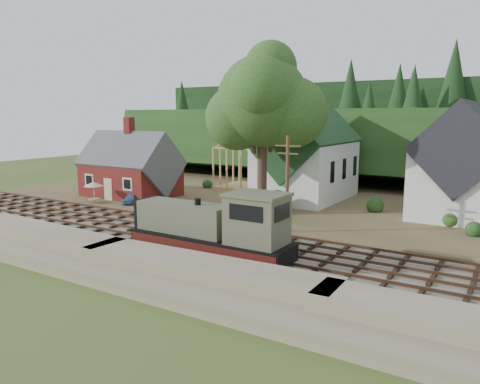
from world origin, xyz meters
The scene contains 17 objects.
ground centered at (0.00, 0.00, 0.00)m, with size 140.00×140.00×0.00m, color #384C1E.
embankment centered at (0.00, -8.50, 0.00)m, with size 64.00×5.00×1.60m, color #7F7259.
railroad_bed centered at (0.00, 0.00, 0.08)m, with size 64.00×11.00×0.16m, color #726B5B.
village_flat centered at (0.00, 18.00, 0.15)m, with size 64.00×26.00×0.30m, color brown.
hillside centered at (0.00, 42.00, 0.00)m, with size 70.00×28.00×8.00m, color #1E3F19.
ridge centered at (0.00, 58.00, 0.00)m, with size 80.00×20.00×12.00m, color black.
depot centered at (-16.00, 11.00, 3.21)m, with size 10.80×7.41×9.00m.
church centered at (2.00, 19.68, 5.18)m, with size 8.40×15.17×13.00m.
farmhouse centered at (18.00, 19.00, 4.87)m, with size 8.40×10.80×10.60m.
timber_frame centered at (-6.00, 22.00, 3.27)m, with size 8.20×6.20×6.99m.
lattice_tower centered at (-6.00, 28.00, 10.03)m, with size 3.20×3.20×12.12m.
big_tree centered at (2.17, 10.08, 10.22)m, with size 10.90×8.40×14.70m.
telegraph_pole_near centered at (7.00, 5.20, 4.25)m, with size 2.20×0.28×8.00m.
locomotive centered at (5.79, -3.00, 2.07)m, with size 11.59×2.90×4.65m.
car_blue centered at (-12.42, 7.49, 0.84)m, with size 1.27×3.15×1.07m, color #4E74A8.
car_green centered at (-21.76, 13.05, 0.94)m, with size 1.36×3.90×1.28m, color #86B27B.
patio_set centered at (-15.96, 5.50, 2.23)m, with size 2.04×2.04×2.27m.
Camera 1 is at (23.29, -27.68, 9.62)m, focal length 35.00 mm.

